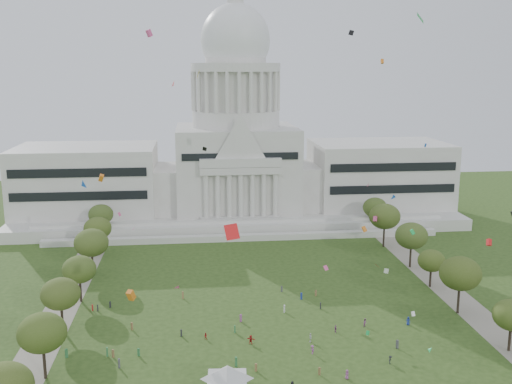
{
  "coord_description": "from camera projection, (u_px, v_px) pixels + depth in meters",
  "views": [
    {
      "loc": [
        -16.34,
        -107.07,
        56.03
      ],
      "look_at": [
        0.0,
        45.0,
        24.0
      ],
      "focal_mm": 42.0,
      "sensor_mm": 36.0,
      "label": 1
    }
  ],
  "objects": [
    {
      "name": "person_2",
      "position": [
        365.0,
        322.0,
        131.62
      ],
      "size": [
        0.96,
        1.05,
        1.84
      ],
      "primitive_type": "imported",
      "rotation": [
        0.0,
        0.0,
        0.97
      ],
      "color": "#994C8C",
      "rests_on": "ground"
    },
    {
      "name": "row_tree_l_5",
      "position": [
        98.0,
        228.0,
        180.04
      ],
      "size": [
        8.33,
        8.33,
        11.85
      ],
      "color": "black",
      "rests_on": "ground"
    },
    {
      "name": "path_right",
      "position": [
        450.0,
        292.0,
        151.6
      ],
      "size": [
        8.0,
        160.0,
        0.04
      ],
      "primitive_type": "cube",
      "color": "gray",
      "rests_on": "ground"
    },
    {
      "name": "kite_swarm",
      "position": [
        274.0,
        207.0,
        121.63
      ],
      "size": [
        90.27,
        105.67,
        63.67
      ],
      "color": "blue",
      "rests_on": "ground"
    },
    {
      "name": "row_tree_l_6",
      "position": [
        101.0,
        214.0,
        197.54
      ],
      "size": [
        8.19,
        8.19,
        11.64
      ],
      "color": "black",
      "rests_on": "ground"
    },
    {
      "name": "person_10",
      "position": [
        336.0,
        329.0,
        128.71
      ],
      "size": [
        0.74,
        1.06,
        1.64
      ],
      "primitive_type": "imported",
      "rotation": [
        0.0,
        0.0,
        1.82
      ],
      "color": "#994C8C",
      "rests_on": "ground"
    },
    {
      "name": "person_0",
      "position": [
        408.0,
        321.0,
        132.36
      ],
      "size": [
        1.11,
        0.99,
        1.91
      ],
      "primitive_type": "imported",
      "rotation": [
        0.0,
        0.0,
        5.76
      ],
      "color": "navy",
      "rests_on": "ground"
    },
    {
      "name": "person_8",
      "position": [
        206.0,
        336.0,
        125.46
      ],
      "size": [
        0.79,
        0.6,
        1.44
      ],
      "primitive_type": "imported",
      "rotation": [
        0.0,
        0.0,
        2.88
      ],
      "color": "#B21E1E",
      "rests_on": "ground"
    },
    {
      "name": "row_tree_r_1",
      "position": [
        512.0,
        315.0,
        118.95
      ],
      "size": [
        7.58,
        7.58,
        10.78
      ],
      "color": "black",
      "rests_on": "ground"
    },
    {
      "name": "person_4",
      "position": [
        310.0,
        338.0,
        124.15
      ],
      "size": [
        0.88,
        1.24,
        1.91
      ],
      "primitive_type": "imported",
      "rotation": [
        0.0,
        0.0,
        4.45
      ],
      "color": "silver",
      "rests_on": "ground"
    },
    {
      "name": "row_tree_r_2",
      "position": [
        460.0,
        273.0,
        136.99
      ],
      "size": [
        9.55,
        9.55,
        13.58
      ],
      "color": "black",
      "rests_on": "ground"
    },
    {
      "name": "row_tree_l_2",
      "position": [
        60.0,
        294.0,
        127.77
      ],
      "size": [
        8.42,
        8.42,
        11.97
      ],
      "color": "black",
      "rests_on": "ground"
    },
    {
      "name": "row_tree_r_6",
      "position": [
        375.0,
        208.0,
        206.21
      ],
      "size": [
        8.42,
        8.42,
        11.97
      ],
      "color": "black",
      "rests_on": "ground"
    },
    {
      "name": "row_tree_r_4",
      "position": [
        412.0,
        236.0,
        168.86
      ],
      "size": [
        9.19,
        9.19,
        13.06
      ],
      "color": "black",
      "rests_on": "ground"
    },
    {
      "name": "row_tree_r_3",
      "position": [
        431.0,
        261.0,
        154.14
      ],
      "size": [
        7.01,
        7.01,
        9.98
      ],
      "color": "black",
      "rests_on": "ground"
    },
    {
      "name": "person_9",
      "position": [
        390.0,
        360.0,
        114.96
      ],
      "size": [
        1.08,
        1.21,
        1.68
      ],
      "primitive_type": "imported",
      "rotation": [
        0.0,
        0.0,
        0.96
      ],
      "color": "#26262B",
      "rests_on": "ground"
    },
    {
      "name": "row_tree_r_5",
      "position": [
        385.0,
        216.0,
        188.21
      ],
      "size": [
        9.82,
        9.82,
        13.96
      ],
      "color": "black",
      "rests_on": "ground"
    },
    {
      "name": "person_3",
      "position": [
        312.0,
        349.0,
        119.01
      ],
      "size": [
        1.0,
        1.34,
        1.85
      ],
      "primitive_type": "imported",
      "rotation": [
        0.0,
        0.0,
        5.08
      ],
      "color": "#994C8C",
      "rests_on": "ground"
    },
    {
      "name": "row_tree_l_3",
      "position": [
        79.0,
        269.0,
        144.1
      ],
      "size": [
        8.12,
        8.12,
        11.55
      ],
      "color": "black",
      "rests_on": "ground"
    },
    {
      "name": "row_tree_l_1",
      "position": [
        42.0,
        333.0,
        108.06
      ],
      "size": [
        8.86,
        8.86,
        12.59
      ],
      "color": "black",
      "rests_on": "ground"
    },
    {
      "name": "distant_crowd",
      "position": [
        206.0,
        329.0,
        128.62
      ],
      "size": [
        66.52,
        42.68,
        1.94
      ],
      "color": "#33723F",
      "rests_on": "ground"
    },
    {
      "name": "person_7",
      "position": [
        220.0,
        377.0,
        108.59
      ],
      "size": [
        0.84,
        0.77,
        1.88
      ],
      "primitive_type": "imported",
      "rotation": [
        0.0,
        0.0,
        3.64
      ],
      "color": "#994C8C",
      "rests_on": "ground"
    },
    {
      "name": "person_6",
      "position": [
        347.0,
        374.0,
        109.42
      ],
      "size": [
        0.93,
        1.05,
        1.81
      ],
      "primitive_type": "imported",
      "rotation": [
        0.0,
        0.0,
        2.07
      ],
      "color": "#994C8C",
      "rests_on": "ground"
    },
    {
      "name": "ground",
      "position": [
        280.0,
        358.0,
        117.39
      ],
      "size": [
        400.0,
        400.0,
        0.0
      ],
      "primitive_type": "plane",
      "color": "#2C4717",
      "rests_on": "ground"
    },
    {
      "name": "row_tree_l_4",
      "position": [
        91.0,
        243.0,
        161.86
      ],
      "size": [
        9.29,
        9.29,
        13.21
      ],
      "color": "black",
      "rests_on": "ground"
    },
    {
      "name": "path_left",
      "position": [
        61.0,
        308.0,
        141.56
      ],
      "size": [
        8.0,
        160.0,
        0.04
      ],
      "primitive_type": "cube",
      "color": "gray",
      "rests_on": "ground"
    },
    {
      "name": "capitol",
      "position": [
        236.0,
        159.0,
        223.36
      ],
      "size": [
        160.0,
        64.5,
        91.3
      ],
      "color": "beige",
      "rests_on": "ground"
    },
    {
      "name": "event_tent",
      "position": [
        227.0,
        372.0,
        103.7
      ],
      "size": [
        10.15,
        10.15,
        5.31
      ],
      "color": "#4C4C4C",
      "rests_on": "ground"
    },
    {
      "name": "person_5",
      "position": [
        251.0,
        340.0,
        123.24
      ],
      "size": [
        1.92,
        1.37,
        1.93
      ],
      "primitive_type": "imported",
      "rotation": [
        0.0,
        0.0,
        2.72
      ],
      "color": "#B21E1E",
      "rests_on": "ground"
    }
  ]
}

